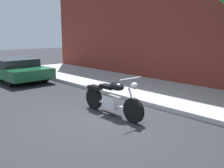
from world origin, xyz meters
The scene contains 4 objects.
ground_plane centered at (0.00, 0.00, 0.00)m, with size 60.00×60.00×0.00m, color #28282D.
sidewalk centered at (0.00, 3.36, 0.07)m, with size 21.44×3.37×0.14m, color #A7A7A7.
motorcycle centered at (-0.21, 0.30, 0.46)m, with size 2.26×0.70×1.13m.
parked_car_green centered at (-7.31, 0.38, 0.55)m, with size 4.30×2.06×1.03m.
Camera 1 is at (4.91, -4.24, 2.23)m, focal length 41.59 mm.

